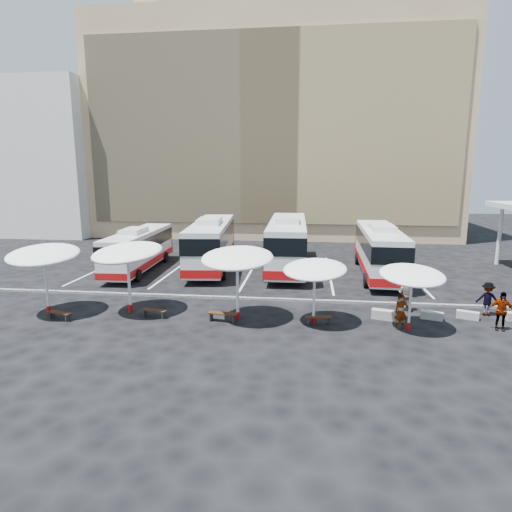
# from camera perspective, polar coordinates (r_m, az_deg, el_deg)

# --- Properties ---
(ground) EXTENTS (120.00, 120.00, 0.00)m
(ground) POSITION_cam_1_polar(r_m,az_deg,el_deg) (25.50, -3.06, -6.09)
(ground) COLOR black
(ground) RESTS_ON ground
(sandstone_building) EXTENTS (42.00, 18.25, 29.60)m
(sandstone_building) POSITION_cam_1_polar(r_m,az_deg,el_deg) (56.26, 2.63, 16.26)
(sandstone_building) COLOR tan
(sandstone_building) RESTS_ON ground
(apartment_block) EXTENTS (14.00, 14.00, 18.00)m
(apartment_block) POSITION_cam_1_polar(r_m,az_deg,el_deg) (61.21, -25.44, 11.41)
(apartment_block) COLOR silver
(apartment_block) RESTS_ON ground
(curb_divider) EXTENTS (34.00, 0.25, 0.15)m
(curb_divider) POSITION_cam_1_polar(r_m,az_deg,el_deg) (25.95, -2.87, -5.61)
(curb_divider) COLOR black
(curb_divider) RESTS_ON ground
(bay_lines) EXTENTS (24.15, 12.00, 0.01)m
(bay_lines) POSITION_cam_1_polar(r_m,az_deg,el_deg) (33.14, -0.68, -2.04)
(bay_lines) COLOR white
(bay_lines) RESTS_ON ground
(bus_0) EXTENTS (2.82, 10.83, 3.41)m
(bus_0) POSITION_cam_1_polar(r_m,az_deg,el_deg) (34.40, -15.33, 1.00)
(bus_0) COLOR silver
(bus_0) RESTS_ON ground
(bus_1) EXTENTS (3.98, 13.00, 4.06)m
(bus_1) POSITION_cam_1_polar(r_m,az_deg,el_deg) (34.46, -5.94, 1.92)
(bus_1) COLOR silver
(bus_1) RESTS_ON ground
(bus_2) EXTENTS (3.37, 13.41, 4.23)m
(bus_2) POSITION_cam_1_polar(r_m,az_deg,el_deg) (34.05, 4.21, 1.99)
(bus_2) COLOR silver
(bus_2) RESTS_ON ground
(bus_3) EXTENTS (3.11, 12.19, 3.85)m
(bus_3) POSITION_cam_1_polar(r_m,az_deg,el_deg) (33.04, 16.12, 0.95)
(bus_3) COLOR silver
(bus_3) RESTS_ON ground
(sunshade_0) EXTENTS (4.32, 4.36, 3.82)m
(sunshade_0) POSITION_cam_1_polar(r_m,az_deg,el_deg) (25.19, -26.47, 0.13)
(sunshade_0) COLOR silver
(sunshade_0) RESTS_ON ground
(sunshade_1) EXTENTS (4.82, 4.84, 3.90)m
(sunshade_1) POSITION_cam_1_polar(r_m,az_deg,el_deg) (23.81, -16.79, 0.41)
(sunshade_1) COLOR silver
(sunshade_1) RESTS_ON ground
(sunshade_2) EXTENTS (4.06, 4.10, 3.84)m
(sunshade_2) POSITION_cam_1_polar(r_m,az_deg,el_deg) (21.62, -2.51, -0.29)
(sunshade_2) COLOR silver
(sunshade_2) RESTS_ON ground
(sunshade_3) EXTENTS (3.93, 3.96, 3.30)m
(sunshade_3) POSITION_cam_1_polar(r_m,az_deg,el_deg) (21.33, 7.85, -1.81)
(sunshade_3) COLOR silver
(sunshade_3) RESTS_ON ground
(sunshade_4) EXTENTS (3.48, 3.51, 3.19)m
(sunshade_4) POSITION_cam_1_polar(r_m,az_deg,el_deg) (21.65, 20.10, -2.45)
(sunshade_4) COLOR silver
(sunshade_4) RESTS_ON ground
(wood_bench_0) EXTENTS (1.38, 0.66, 0.41)m
(wood_bench_0) POSITION_cam_1_polar(r_m,az_deg,el_deg) (24.56, -24.71, -7.04)
(wood_bench_0) COLOR black
(wood_bench_0) RESTS_ON ground
(wood_bench_1) EXTENTS (1.39, 0.55, 0.41)m
(wood_bench_1) POSITION_cam_1_polar(r_m,az_deg,el_deg) (23.34, -13.41, -7.21)
(wood_bench_1) COLOR black
(wood_bench_1) RESTS_ON ground
(wood_bench_2) EXTENTS (1.57, 0.61, 0.47)m
(wood_bench_2) POSITION_cam_1_polar(r_m,az_deg,el_deg) (22.15, -4.50, -7.82)
(wood_bench_2) COLOR black
(wood_bench_2) RESTS_ON ground
(wood_bench_3) EXTENTS (1.36, 0.56, 0.41)m
(wood_bench_3) POSITION_cam_1_polar(r_m,az_deg,el_deg) (21.94, 8.32, -8.23)
(wood_bench_3) COLOR black
(wood_bench_3) RESTS_ON ground
(conc_bench_0) EXTENTS (1.37, 0.77, 0.49)m
(conc_bench_0) POSITION_cam_1_polar(r_m,az_deg,el_deg) (23.43, 16.76, -7.51)
(conc_bench_0) COLOR gray
(conc_bench_0) RESTS_ON ground
(conc_bench_1) EXTENTS (1.15, 0.69, 0.41)m
(conc_bench_1) POSITION_cam_1_polar(r_m,az_deg,el_deg) (24.23, 22.39, -7.36)
(conc_bench_1) COLOR gray
(conc_bench_1) RESTS_ON ground
(conc_bench_2) EXTENTS (1.13, 0.73, 0.40)m
(conc_bench_2) POSITION_cam_1_polar(r_m,az_deg,el_deg) (25.10, 26.38, -7.07)
(conc_bench_2) COLOR gray
(conc_bench_2) RESTS_ON ground
(passenger_0) EXTENTS (0.70, 0.52, 1.75)m
(passenger_0) POSITION_cam_1_polar(r_m,az_deg,el_deg) (22.06, 18.76, -7.07)
(passenger_0) COLOR black
(passenger_0) RESTS_ON ground
(passenger_1) EXTENTS (1.16, 1.13, 1.89)m
(passenger_1) POSITION_cam_1_polar(r_m,az_deg,el_deg) (25.02, 19.44, -4.81)
(passenger_1) COLOR black
(passenger_1) RESTS_ON ground
(passenger_2) EXTENTS (1.20, 0.72, 1.91)m
(passenger_2) POSITION_cam_1_polar(r_m,az_deg,el_deg) (23.87, 29.88, -6.40)
(passenger_2) COLOR black
(passenger_2) RESTS_ON ground
(passenger_3) EXTENTS (1.27, 0.86, 1.82)m
(passenger_3) POSITION_cam_1_polar(r_m,az_deg,el_deg) (25.94, 28.48, -5.07)
(passenger_3) COLOR black
(passenger_3) RESTS_ON ground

